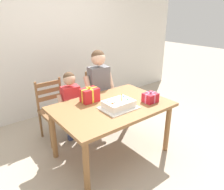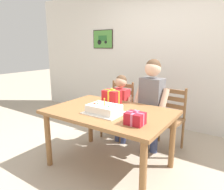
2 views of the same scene
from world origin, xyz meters
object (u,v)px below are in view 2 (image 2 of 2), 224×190
(chair_right, at_px, (167,119))
(dining_table, at_px, (110,118))
(birthday_cake, at_px, (104,109))
(child_older, at_px, (151,97))
(child_younger, at_px, (121,102))
(chair_left, at_px, (118,109))
(gift_box_beside_cake, at_px, (112,97))
(gift_box_red_large, at_px, (135,118))

(chair_right, bearing_deg, dining_table, -116.18)
(dining_table, distance_m, birthday_cake, 0.19)
(child_older, distance_m, child_younger, 0.53)
(dining_table, relative_size, child_younger, 1.37)
(dining_table, distance_m, chair_left, 0.99)
(gift_box_beside_cake, bearing_deg, gift_box_red_large, -39.24)
(gift_box_red_large, relative_size, gift_box_beside_cake, 0.80)
(gift_box_beside_cake, bearing_deg, child_younger, 103.45)
(child_older, bearing_deg, birthday_cake, -107.46)
(chair_right, relative_size, child_older, 0.69)
(child_younger, bearing_deg, chair_left, 129.70)
(dining_table, xyz_separation_m, child_older, (0.26, 0.66, 0.16))
(gift_box_beside_cake, relative_size, chair_left, 0.26)
(birthday_cake, distance_m, gift_box_beside_cake, 0.44)
(birthday_cake, relative_size, chair_right, 0.48)
(birthday_cake, bearing_deg, dining_table, 94.73)
(child_older, bearing_deg, chair_left, 162.42)
(gift_box_beside_cake, xyz_separation_m, child_older, (0.41, 0.38, -0.02))
(dining_table, xyz_separation_m, child_younger, (-0.25, 0.66, 0.00))
(birthday_cake, bearing_deg, gift_box_red_large, -13.16)
(chair_left, bearing_deg, gift_box_beside_cake, -65.62)
(gift_box_beside_cake, height_order, child_older, child_older)
(birthday_cake, height_order, child_younger, child_younger)
(dining_table, relative_size, child_older, 1.11)
(child_younger, bearing_deg, dining_table, -69.44)
(gift_box_red_large, bearing_deg, gift_box_beside_cake, 140.76)
(dining_table, bearing_deg, gift_box_beside_cake, 119.29)
(birthday_cake, distance_m, gift_box_red_large, 0.47)
(birthday_cake, relative_size, gift_box_beside_cake, 1.87)
(dining_table, xyz_separation_m, gift_box_beside_cake, (-0.16, 0.28, 0.18))
(gift_box_beside_cake, height_order, chair_right, gift_box_beside_cake)
(gift_box_red_large, xyz_separation_m, child_older, (-0.21, 0.89, 0.01))
(gift_box_red_large, bearing_deg, chair_right, 92.04)
(birthday_cake, xyz_separation_m, child_younger, (-0.26, 0.78, -0.14))
(dining_table, distance_m, child_younger, 0.70)
(birthday_cake, xyz_separation_m, child_older, (0.25, 0.78, 0.02))
(gift_box_beside_cake, distance_m, chair_right, 0.91)
(chair_right, height_order, child_older, child_older)
(gift_box_red_large, distance_m, chair_right, 1.16)
(chair_left, relative_size, chair_right, 1.00)
(gift_box_red_large, xyz_separation_m, chair_left, (-0.89, 1.10, -0.34))
(gift_box_beside_cake, height_order, chair_left, gift_box_beside_cake)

